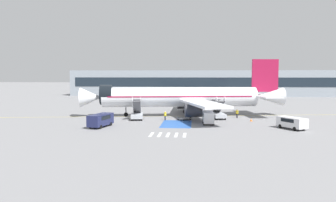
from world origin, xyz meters
TOP-DOWN VIEW (x-y plane):
  - ground_plane at (0.00, 0.00)m, footprint 600.00×600.00m
  - apron_leadline_yellow at (1.39, 0.75)m, footprint 75.07×11.78m
  - apron_stand_patch_blue at (1.39, -10.38)m, footprint 5.23×9.27m
  - apron_walkway_bar_0 at (-1.61, -20.90)m, footprint 0.44×3.60m
  - apron_walkway_bar_1 at (-0.41, -20.90)m, footprint 0.44×3.60m
  - apron_walkway_bar_2 at (0.79, -20.90)m, footprint 0.44×3.60m
  - apron_walkway_bar_3 at (1.99, -20.90)m, footprint 0.44×3.60m
  - apron_walkway_bar_4 at (3.19, -20.90)m, footprint 0.44×3.60m
  - airliner at (2.07, 0.85)m, footprint 42.49×34.68m
  - boarding_stairs_forward at (-6.59, -5.10)m, footprint 2.91×5.46m
  - boarding_stairs_aft at (9.19, -2.66)m, footprint 2.91×5.46m
  - fuel_tanker at (7.47, 24.80)m, footprint 10.79×3.71m
  - service_van_0 at (-10.88, -14.83)m, footprint 3.22×5.75m
  - service_van_1 at (19.95, -14.27)m, footprint 4.24×5.12m
  - service_van_2 at (6.90, -9.98)m, footprint 1.94×4.57m
  - baggage_cart at (2.60, -5.00)m, footprint 2.83×2.95m
  - ground_crew_0 at (-1.02, -5.96)m, footprint 0.46×0.47m
  - ground_crew_1 at (12.96, -1.43)m, footprint 0.48×0.45m
  - traffic_cone_0 at (15.02, -5.85)m, footprint 0.48×0.48m
  - traffic_cone_1 at (-10.37, -9.27)m, footprint 0.56×0.56m
  - terminal_building at (10.20, 69.08)m, footprint 114.13×12.10m

SIDE VIEW (x-z plane):
  - ground_plane at x=0.00m, z-range 0.00..0.00m
  - apron_leadline_yellow at x=1.39m, z-range 0.00..0.01m
  - apron_stand_patch_blue at x=1.39m, z-range 0.00..0.01m
  - apron_walkway_bar_0 at x=-1.61m, z-range 0.00..0.01m
  - apron_walkway_bar_1 at x=-0.41m, z-range 0.00..0.01m
  - apron_walkway_bar_2 at x=0.79m, z-range 0.00..0.01m
  - apron_walkway_bar_3 at x=1.99m, z-range 0.00..0.01m
  - apron_walkway_bar_4 at x=3.19m, z-range 0.00..0.01m
  - baggage_cart at x=2.60m, z-range -0.18..0.69m
  - traffic_cone_0 at x=15.02m, z-range 0.00..0.54m
  - traffic_cone_1 at x=-10.37m, z-range 0.00..0.62m
  - ground_crew_0 at x=-1.02m, z-range 0.13..1.84m
  - ground_crew_1 at x=12.96m, z-range 0.13..1.85m
  - boarding_stairs_aft at x=9.19m, z-range -1.18..3.28m
  - boarding_stairs_forward at x=-6.59m, z-range -1.21..3.33m
  - service_van_1 at x=19.95m, z-range 0.20..2.09m
  - service_van_2 at x=6.90m, z-range 0.21..2.35m
  - service_van_0 at x=-10.88m, z-range 0.21..2.35m
  - fuel_tanker at x=7.47m, z-range 0.03..3.63m
  - airliner at x=2.07m, z-range -1.98..9.89m
  - terminal_building at x=10.20m, z-range 0.00..10.40m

